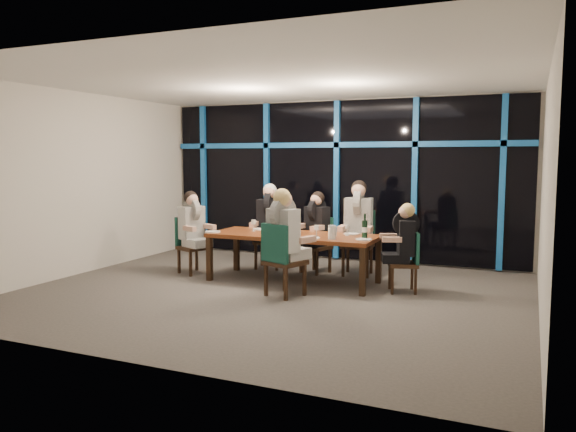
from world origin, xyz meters
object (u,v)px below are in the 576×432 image
Objects in this scene: dining_table at (293,238)px; chair_far_right at (359,239)px; chair_far_mid at (319,241)px; water_pitcher at (332,232)px; chair_end_right at (408,258)px; wine_bottle at (365,229)px; diner_end_left at (193,220)px; diner_end_right at (404,234)px; diner_near_mid at (285,226)px; chair_far_left at (270,236)px; diner_far_left at (269,213)px; chair_near_mid at (281,256)px; chair_end_left at (191,242)px; diner_far_right at (358,214)px; diner_far_mid at (316,220)px.

dining_table is 2.45× the size of chair_far_right.
chair_far_right is (0.67, 0.11, 0.07)m from chair_far_mid.
chair_far_mid is at bearing 98.59° from water_pitcher.
chair_far_mid is at bearing -135.73° from chair_end_right.
wine_bottle reaches higher than chair_end_right.
diner_end_left is at bearing 155.16° from water_pitcher.
diner_near_mid is at bearing -78.29° from diner_end_right.
diner_end_right is 1.02m from water_pitcher.
diner_end_right is at bearing -128.78° from diner_near_mid.
chair_far_left is 1.01× the size of diner_near_mid.
diner_near_mid is at bearing -87.74° from diner_end_left.
diner_end_left is (-1.87, -0.94, 0.38)m from chair_far_mid.
water_pitcher is at bearing -70.89° from diner_end_left.
water_pitcher is (0.73, -0.27, 0.17)m from dining_table.
diner_near_mid is at bearing -149.48° from water_pitcher.
diner_far_left is at bearing 123.69° from water_pitcher.
chair_end_right is at bearing -127.56° from chair_near_mid.
chair_far_mid reaches higher than dining_table.
chair_end_left is 0.96× the size of diner_far_left.
diner_far_right reaches higher than diner_end_right.
diner_near_mid is 4.92× the size of water_pitcher.
chair_end_right is (1.01, -0.93, -0.10)m from chair_far_right.
diner_far_mid is 1.80m from diner_end_right.
diner_far_mid is (1.92, 0.84, 0.37)m from chair_end_left.
diner_far_left reaches higher than wine_bottle.
diner_end_right is at bearing 0.86° from dining_table.
dining_table is 2.79× the size of chair_far_mid.
chair_near_mid reaches higher than water_pitcher.
diner_end_left reaches higher than chair_near_mid.
diner_far_left reaches higher than chair_end_left.
diner_far_mid reaches higher than chair_far_right.
diner_far_mid is 0.91× the size of diner_near_mid.
chair_end_left is 2.29m from diner_near_mid.
chair_far_left is at bearing -170.31° from diner_far_mid.
chair_far_mid is 2.15m from chair_end_left.
diner_far_mid is 2.47× the size of wine_bottle.
chair_near_mid is at bearing -147.52° from water_pitcher.
dining_table is at bearing -57.45° from chair_near_mid.
diner_far_right reaches higher than chair_far_mid.
water_pitcher is (-1.04, -0.32, 0.36)m from chair_end_right.
diner_near_mid is 1.23m from wine_bottle.
diner_near_mid is 0.77m from water_pitcher.
diner_end_right is (1.49, 0.97, 0.26)m from chair_near_mid.
wine_bottle is (-0.55, -0.06, 0.05)m from diner_end_right.
chair_far_right is at bearing -86.12° from chair_near_mid.
chair_far_left is 1.59m from chair_far_right.
diner_near_mid is (-0.53, -1.75, -0.03)m from diner_far_right.
dining_table is 1.22m from diner_far_right.
diner_end_right is (0.93, -0.86, -0.17)m from diner_far_right.
chair_end_right is at bearing -5.20° from diner_far_mid.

